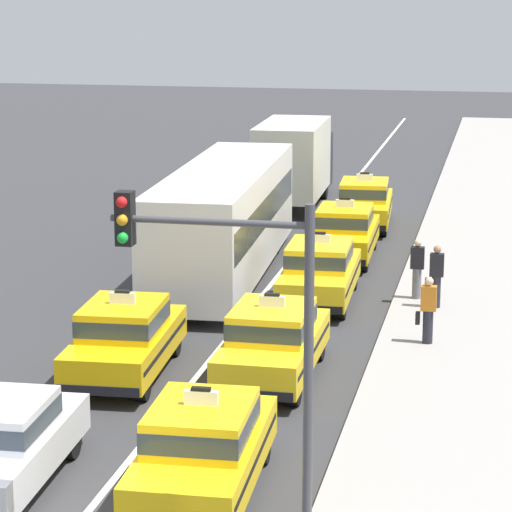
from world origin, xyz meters
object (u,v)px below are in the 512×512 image
object	(u,v)px
sedan_left_nearest	(1,441)
box_truck_left_fourth	(295,159)
taxi_right_second	(273,341)
pedestrian_trailing	(436,276)
taxi_right_fifth	(364,202)
traffic_light_pole	(240,321)
pedestrian_mid_block	(428,310)
taxi_right_third	(320,271)
bus_left_third	(224,216)
taxi_right_nearest	(203,447)
pedestrian_by_storefront	(417,268)
taxi_left_second	(125,337)
taxi_right_fourth	(345,232)

from	to	relation	value
sedan_left_nearest	box_truck_left_fourth	xyz separation A→B (m)	(0.19, 27.08, 0.93)
taxi_right_second	pedestrian_trailing	bearing A→B (deg)	63.28
taxi_right_fifth	taxi_right_second	bearing A→B (deg)	-89.79
taxi_right_second	taxi_right_fifth	size ratio (longest dim) A/B	0.98
taxi_right_fifth	traffic_light_pole	distance (m)	25.66
pedestrian_mid_block	traffic_light_pole	world-z (taller)	traffic_light_pole
taxi_right_third	pedestrian_mid_block	xyz separation A→B (m)	(3.11, -3.58, 0.06)
bus_left_third	sedan_left_nearest	bearing A→B (deg)	-90.91
pedestrian_mid_block	taxi_right_second	bearing A→B (deg)	-136.78
pedestrian_trailing	taxi_right_second	bearing A→B (deg)	-116.72
taxi_right_nearest	pedestrian_mid_block	world-z (taller)	taxi_right_nearest
taxi_right_fifth	taxi_right_third	bearing A→B (deg)	-89.70
bus_left_third	taxi_right_third	size ratio (longest dim) A/B	2.45
bus_left_third	taxi_right_second	xyz separation A→B (m)	(3.14, -8.67, -0.94)
box_truck_left_fourth	pedestrian_trailing	world-z (taller)	box_truck_left_fourth
taxi_right_fifth	box_truck_left_fourth	bearing A→B (deg)	130.14
bus_left_third	pedestrian_trailing	size ratio (longest dim) A/B	6.89
sedan_left_nearest	taxi_right_fifth	world-z (taller)	taxi_right_fifth
pedestrian_mid_block	taxi_right_fifth	bearing A→B (deg)	102.81
taxi_right_nearest	taxi_right_fifth	bearing A→B (deg)	90.24
pedestrian_by_storefront	pedestrian_trailing	xyz separation A→B (m)	(0.55, -0.81, 0.00)
taxi_right_fifth	traffic_light_pole	xyz separation A→B (m)	(1.29, -25.46, 2.94)
pedestrian_by_storefront	bus_left_third	bearing A→B (deg)	163.18
box_truck_left_fourth	taxi_left_second	bearing A→B (deg)	-90.02
box_truck_left_fourth	taxi_right_nearest	distance (m)	26.93
sedan_left_nearest	pedestrian_by_storefront	distance (m)	14.72
taxi_left_second	pedestrian_mid_block	xyz separation A→B (m)	(6.30, 3.33, 0.06)
pedestrian_mid_block	bus_left_third	bearing A→B (deg)	137.35
taxi_right_fifth	pedestrian_mid_block	world-z (taller)	taxi_right_fifth
bus_left_third	traffic_light_pole	size ratio (longest dim) A/B	2.03
pedestrian_by_storefront	taxi_left_second	bearing A→B (deg)	-127.95
taxi_right_second	sedan_left_nearest	bearing A→B (deg)	-117.44
box_truck_left_fourth	taxi_right_fifth	xyz separation A→B (m)	(3.13, -3.71, -0.90)
taxi_right_third	sedan_left_nearest	bearing A→B (deg)	-104.54
taxi_right_fifth	pedestrian_by_storefront	bearing A→B (deg)	-75.24
taxi_right_nearest	sedan_left_nearest	bearing A→B (deg)	-173.97
taxi_right_second	pedestrian_mid_block	world-z (taller)	taxi_right_second
bus_left_third	pedestrian_mid_block	world-z (taller)	bus_left_third
taxi_right_second	taxi_right_fourth	size ratio (longest dim) A/B	0.99
taxi_right_second	pedestrian_by_storefront	world-z (taller)	taxi_right_second
sedan_left_nearest	pedestrian_trailing	distance (m)	14.22
box_truck_left_fourth	taxi_right_nearest	bearing A→B (deg)	-83.12
bus_left_third	taxi_right_nearest	bearing A→B (deg)	-77.91
taxi_left_second	taxi_right_nearest	distance (m)	6.59
taxi_right_fourth	box_truck_left_fourth	bearing A→B (deg)	109.61
sedan_left_nearest	pedestrian_trailing	bearing A→B (deg)	62.90
bus_left_third	pedestrian_by_storefront	bearing A→B (deg)	-16.82
taxi_right_fifth	pedestrian_trailing	bearing A→B (deg)	-73.59
pedestrian_trailing	traffic_light_pole	bearing A→B (deg)	-97.21
sedan_left_nearest	taxi_right_fourth	xyz separation A→B (m)	(3.33, 18.26, 0.03)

